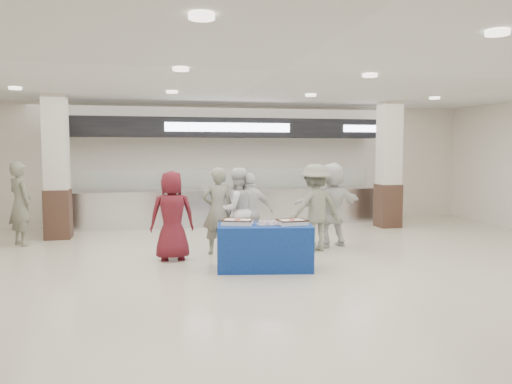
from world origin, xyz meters
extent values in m
plane|color=beige|center=(0.00, 0.00, 0.00)|extent=(14.00, 14.00, 0.00)
cube|color=silver|center=(0.00, 5.40, 0.45)|extent=(8.00, 0.80, 0.90)
cube|color=silver|center=(0.00, 5.40, 0.92)|extent=(8.00, 0.85, 0.04)
cube|color=white|center=(0.00, 5.10, 1.25)|extent=(7.60, 0.02, 0.50)
cube|color=black|center=(0.00, 5.40, 2.55)|extent=(8.40, 0.70, 0.50)
cube|color=white|center=(0.00, 5.04, 2.55)|extent=(3.20, 0.03, 0.22)
cube|color=white|center=(3.80, 5.04, 2.55)|extent=(1.40, 0.03, 0.18)
cube|color=#372219|center=(-4.00, 4.20, 0.55)|extent=(0.55, 0.55, 1.10)
cube|color=beige|center=(-4.00, 4.20, 2.15)|extent=(0.50, 0.50, 2.10)
cube|color=#372219|center=(4.00, 4.20, 0.55)|extent=(0.55, 0.55, 1.10)
cube|color=beige|center=(4.00, 4.20, 2.15)|extent=(0.50, 0.50, 2.10)
cube|color=navy|center=(-0.13, 0.43, 0.38)|extent=(1.66, 1.03, 0.75)
cube|color=silver|center=(-0.56, 0.53, 0.79)|extent=(0.59, 0.52, 0.08)
cube|color=#422212|center=(-0.56, 0.53, 0.84)|extent=(0.59, 0.52, 0.02)
cylinder|color=red|center=(-0.56, 0.53, 0.83)|extent=(0.14, 0.14, 0.01)
cube|color=silver|center=(0.32, 0.35, 0.79)|extent=(0.49, 0.40, 0.07)
cube|color=#422212|center=(0.32, 0.35, 0.83)|extent=(0.49, 0.40, 0.02)
cylinder|color=red|center=(0.32, 0.35, 0.83)|extent=(0.11, 0.11, 0.01)
cube|color=#A3A3A8|center=(-0.08, 0.40, 0.76)|extent=(0.40, 0.31, 0.01)
imported|color=maroon|center=(-1.60, 1.45, 0.81)|extent=(0.80, 0.53, 1.62)
imported|color=slate|center=(-0.72, 1.81, 0.83)|extent=(0.61, 0.40, 1.65)
imported|color=white|center=(-0.34, 1.90, 0.82)|extent=(0.93, 0.80, 1.64)
imported|color=white|center=(-0.08, 1.87, 0.77)|extent=(0.94, 0.47, 1.54)
imported|color=slate|center=(1.18, 1.70, 0.85)|extent=(1.22, 0.88, 1.71)
imported|color=white|center=(1.66, 2.05, 0.87)|extent=(1.68, 0.97, 1.73)
imported|color=slate|center=(-4.62, 3.52, 0.88)|extent=(0.73, 0.76, 1.75)
camera|label=1|loc=(-1.98, -7.55, 2.00)|focal=35.00mm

